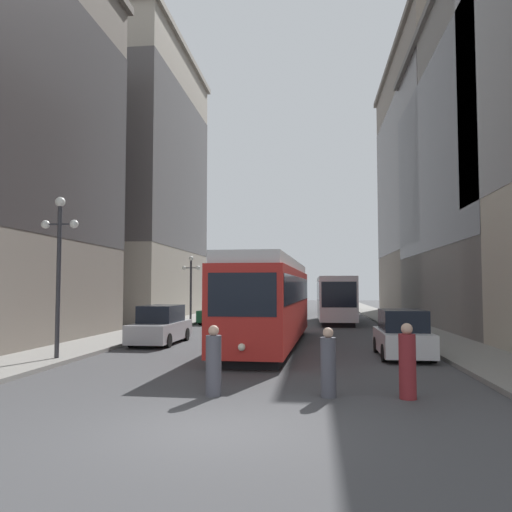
{
  "coord_description": "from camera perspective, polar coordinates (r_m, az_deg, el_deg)",
  "views": [
    {
      "loc": [
        1.97,
        -9.6,
        2.66
      ],
      "look_at": [
        -0.01,
        7.77,
        3.75
      ],
      "focal_mm": 35.92,
      "sensor_mm": 36.0,
      "label": 1
    }
  ],
  "objects": [
    {
      "name": "parked_car_right_far",
      "position": [
        20.62,
        16.01,
        -8.48
      ],
      "size": [
        1.93,
        4.36,
        1.82
      ],
      "rotation": [
        0.0,
        0.0,
        3.13
      ],
      "color": "black",
      "rests_on": "ground"
    },
    {
      "name": "building_right_far",
      "position": [
        52.28,
        21.88,
        7.84
      ],
      "size": [
        13.09,
        24.46,
        24.77
      ],
      "color": "slate",
      "rests_on": "ground"
    },
    {
      "name": "lamp_post_left_far",
      "position": [
        38.67,
        -7.26,
        -2.43
      ],
      "size": [
        1.41,
        0.36,
        4.88
      ],
      "color": "#333338",
      "rests_on": "sidewalk_left"
    },
    {
      "name": "building_left_corner",
      "position": [
        49.41,
        -16.37,
        8.16
      ],
      "size": [
        15.49,
        19.21,
        24.41
      ],
      "color": "#A89E8E",
      "rests_on": "ground"
    },
    {
      "name": "sidewalk_right",
      "position": [
        50.04,
        13.58,
        -6.41
      ],
      "size": [
        2.9,
        120.0,
        0.15
      ],
      "primitive_type": "cube",
      "color": "gray",
      "rests_on": "ground"
    },
    {
      "name": "pedestrian_crossing_near",
      "position": [
        12.9,
        8.06,
        -11.88
      ],
      "size": [
        0.38,
        0.38,
        1.69
      ],
      "rotation": [
        0.0,
        0.0,
        3.4
      ],
      "color": "#4C4C56",
      "rests_on": "ground"
    },
    {
      "name": "ground_plane",
      "position": [
        10.16,
        -5.19,
        -18.73
      ],
      "size": [
        200.0,
        200.0,
        0.0
      ],
      "primitive_type": "plane",
      "color": "#424244"
    },
    {
      "name": "transit_bus",
      "position": [
        39.85,
        8.78,
        -4.53
      ],
      "size": [
        2.69,
        11.15,
        3.45
      ],
      "rotation": [
        0.0,
        0.0,
        0.01
      ],
      "color": "black",
      "rests_on": "ground"
    },
    {
      "name": "parked_car_left_near",
      "position": [
        38.61,
        -4.42,
        -6.24
      ],
      "size": [
        2.07,
        4.76,
        1.82
      ],
      "rotation": [
        0.0,
        0.0,
        -0.05
      ],
      "color": "black",
      "rests_on": "ground"
    },
    {
      "name": "streetcar",
      "position": [
        23.52,
        1.63,
        -4.92
      ],
      "size": [
        3.16,
        14.95,
        3.89
      ],
      "rotation": [
        0.0,
        0.0,
        -0.04
      ],
      "color": "black",
      "rests_on": "ground"
    },
    {
      "name": "lamp_post_left_near",
      "position": [
        19.87,
        -21.08,
        0.4
      ],
      "size": [
        1.41,
        0.36,
        5.82
      ],
      "color": "#333338",
      "rests_on": "sidewalk_left"
    },
    {
      "name": "sidewalk_left",
      "position": [
        50.68,
        -4.98,
        -6.46
      ],
      "size": [
        2.9,
        120.0,
        0.15
      ],
      "primitive_type": "cube",
      "color": "gray",
      "rests_on": "ground"
    },
    {
      "name": "pedestrian_crossing_far",
      "position": [
        12.97,
        -4.76,
        -11.77
      ],
      "size": [
        0.39,
        0.39,
        1.73
      ],
      "rotation": [
        0.0,
        0.0,
        6.18
      ],
      "color": "#4C4C56",
      "rests_on": "ground"
    },
    {
      "name": "pedestrian_on_sidewalk",
      "position": [
        13.09,
        16.51,
        -11.4
      ],
      "size": [
        0.4,
        0.4,
        1.81
      ],
      "rotation": [
        0.0,
        0.0,
        2.26
      ],
      "color": "maroon",
      "rests_on": "ground"
    },
    {
      "name": "parked_car_left_mid",
      "position": [
        25.03,
        -10.56,
        -7.65
      ],
      "size": [
        1.94,
        4.98,
        1.82
      ],
      "rotation": [
        0.0,
        0.0,
        -0.01
      ],
      "color": "black",
      "rests_on": "ground"
    }
  ]
}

